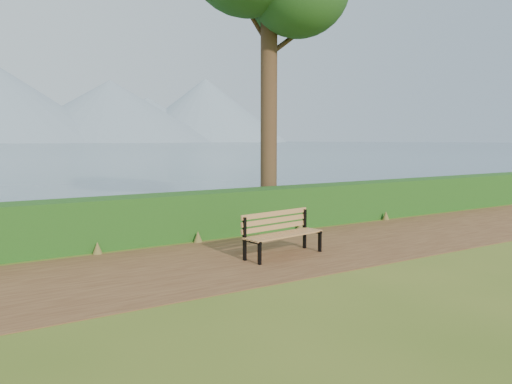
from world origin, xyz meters
TOP-DOWN VIEW (x-y plane):
  - ground at (0.00, 0.00)m, footprint 140.00×140.00m
  - path at (0.00, 0.30)m, footprint 40.00×3.40m
  - hedge at (0.00, 2.60)m, footprint 32.00×0.85m
  - bench at (-0.31, 0.13)m, footprint 1.71×0.73m

SIDE VIEW (x-z plane):
  - ground at x=0.00m, z-range 0.00..0.00m
  - path at x=0.00m, z-range 0.00..0.01m
  - bench at x=-0.31m, z-range 0.06..0.89m
  - hedge at x=0.00m, z-range 0.00..1.00m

